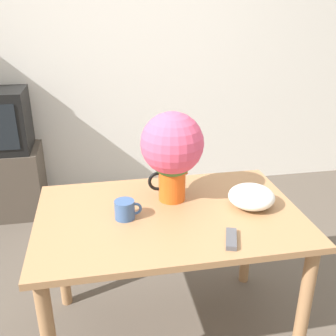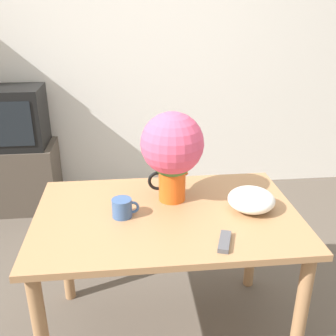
{
  "view_description": "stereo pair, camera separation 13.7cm",
  "coord_description": "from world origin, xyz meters",
  "px_view_note": "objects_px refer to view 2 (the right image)",
  "views": [
    {
      "loc": [
        -0.24,
        -1.33,
        1.65
      ],
      "look_at": [
        0.08,
        0.37,
        0.91
      ],
      "focal_mm": 42.0,
      "sensor_mm": 36.0,
      "label": 1
    },
    {
      "loc": [
        -0.11,
        -1.35,
        1.65
      ],
      "look_at": [
        0.08,
        0.37,
        0.91
      ],
      "focal_mm": 42.0,
      "sensor_mm": 36.0,
      "label": 2
    }
  ],
  "objects_px": {
    "flower_vase": "(172,150)",
    "coffee_mug": "(123,208)",
    "tv_set": "(13,117)",
    "white_bowl": "(251,200)"
  },
  "relations": [
    {
      "from": "flower_vase",
      "to": "coffee_mug",
      "type": "relative_size",
      "value": 3.56
    },
    {
      "from": "flower_vase",
      "to": "tv_set",
      "type": "xyz_separation_m",
      "value": [
        -1.1,
        1.4,
        -0.2
      ]
    },
    {
      "from": "flower_vase",
      "to": "tv_set",
      "type": "relative_size",
      "value": 0.91
    },
    {
      "from": "flower_vase",
      "to": "white_bowl",
      "type": "xyz_separation_m",
      "value": [
        0.36,
        -0.14,
        -0.21
      ]
    },
    {
      "from": "coffee_mug",
      "to": "flower_vase",
      "type": "bearing_deg",
      "value": 30.7
    },
    {
      "from": "flower_vase",
      "to": "white_bowl",
      "type": "height_order",
      "value": "flower_vase"
    },
    {
      "from": "tv_set",
      "to": "coffee_mug",
      "type": "bearing_deg",
      "value": -60.89
    },
    {
      "from": "flower_vase",
      "to": "coffee_mug",
      "type": "bearing_deg",
      "value": -149.3
    },
    {
      "from": "coffee_mug",
      "to": "tv_set",
      "type": "xyz_separation_m",
      "value": [
        -0.86,
        1.55,
        0.01
      ]
    },
    {
      "from": "coffee_mug",
      "to": "white_bowl",
      "type": "bearing_deg",
      "value": -0.01
    }
  ]
}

